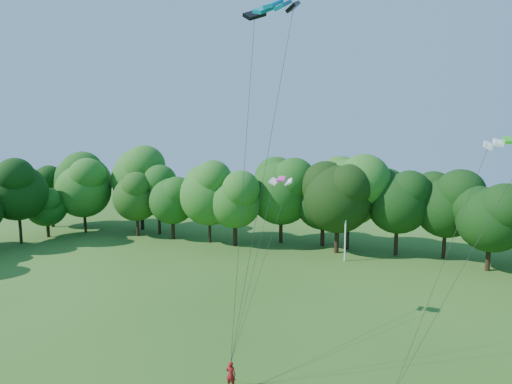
% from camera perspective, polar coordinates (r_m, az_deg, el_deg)
% --- Properties ---
extents(utility_pole, '(1.48, 0.29, 7.41)m').
position_cam_1_polar(utility_pole, '(47.00, 12.66, -5.12)').
color(utility_pole, silver).
rests_on(utility_pole, ground).
extents(kite_flyer_left, '(0.61, 0.43, 1.56)m').
position_cam_1_polar(kite_flyer_left, '(24.54, -3.62, -24.59)').
color(kite_flyer_left, maroon).
rests_on(kite_flyer_left, ground).
extents(kite_teal, '(3.16, 1.83, 0.76)m').
position_cam_1_polar(kite_teal, '(23.53, 2.49, 25.27)').
color(kite_teal, '#057799').
rests_on(kite_teal, ground).
extents(kite_green, '(2.45, 1.15, 0.43)m').
position_cam_1_polar(kite_green, '(26.16, 32.38, 6.28)').
color(kite_green, green).
rests_on(kite_green, ground).
extents(kite_pink, '(1.72, 0.90, 0.38)m').
position_cam_1_polar(kite_pink, '(29.12, 3.61, 1.88)').
color(kite_pink, '#DE3D96').
rests_on(kite_pink, ground).
extents(tree_back_west, '(7.32, 7.32, 10.65)m').
position_cam_1_polar(tree_back_west, '(60.19, -16.72, 0.14)').
color(tree_back_west, black).
rests_on(tree_back_west, ground).
extents(tree_back_center, '(9.16, 9.16, 13.32)m').
position_cam_1_polar(tree_back_center, '(49.67, 11.64, 0.80)').
color(tree_back_center, '#321D13').
rests_on(tree_back_center, ground).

